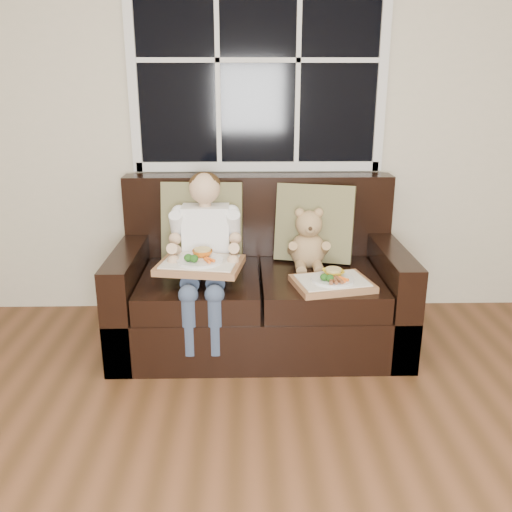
{
  "coord_description": "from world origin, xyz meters",
  "views": [
    {
      "loc": [
        -0.19,
        -1.08,
        1.54
      ],
      "look_at": [
        -0.13,
        1.85,
        0.58
      ],
      "focal_mm": 38.0,
      "sensor_mm": 36.0,
      "label": 1
    }
  ],
  "objects_px": {
    "loveseat": "(260,289)",
    "child": "(205,242)",
    "tray_left": "(200,263)",
    "tray_right": "(332,282)",
    "teddy_bear": "(308,243)"
  },
  "relations": [
    {
      "from": "loveseat",
      "to": "child",
      "type": "xyz_separation_m",
      "value": [
        -0.32,
        -0.12,
        0.34
      ]
    },
    {
      "from": "tray_left",
      "to": "tray_right",
      "type": "bearing_deg",
      "value": 6.25
    },
    {
      "from": "child",
      "to": "tray_right",
      "type": "bearing_deg",
      "value": -15.98
    },
    {
      "from": "child",
      "to": "tray_left",
      "type": "bearing_deg",
      "value": -96.48
    },
    {
      "from": "tray_right",
      "to": "child",
      "type": "bearing_deg",
      "value": 151.65
    },
    {
      "from": "child",
      "to": "tray_left",
      "type": "distance_m",
      "value": 0.17
    },
    {
      "from": "child",
      "to": "tray_right",
      "type": "xyz_separation_m",
      "value": [
        0.71,
        -0.2,
        -0.17
      ]
    },
    {
      "from": "loveseat",
      "to": "tray_left",
      "type": "xyz_separation_m",
      "value": [
        -0.33,
        -0.28,
        0.27
      ]
    },
    {
      "from": "child",
      "to": "tray_right",
      "type": "distance_m",
      "value": 0.76
    },
    {
      "from": "loveseat",
      "to": "tray_left",
      "type": "bearing_deg",
      "value": -140.42
    },
    {
      "from": "loveseat",
      "to": "tray_right",
      "type": "relative_size",
      "value": 3.62
    },
    {
      "from": "tray_left",
      "to": "tray_right",
      "type": "distance_m",
      "value": 0.73
    },
    {
      "from": "teddy_bear",
      "to": "tray_left",
      "type": "distance_m",
      "value": 0.69
    },
    {
      "from": "teddy_bear",
      "to": "tray_left",
      "type": "bearing_deg",
      "value": -153.86
    },
    {
      "from": "loveseat",
      "to": "tray_right",
      "type": "xyz_separation_m",
      "value": [
        0.39,
        -0.32,
        0.17
      ]
    }
  ]
}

